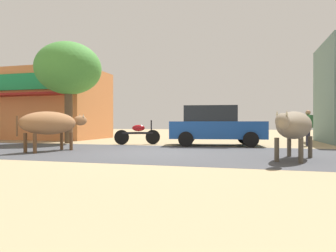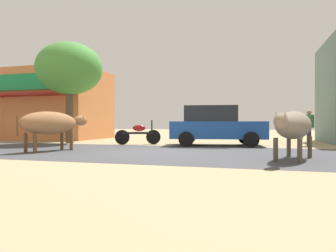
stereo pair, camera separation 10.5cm
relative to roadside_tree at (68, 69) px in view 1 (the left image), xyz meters
name	(u,v)px [view 1 (the left image)]	position (x,y,z in m)	size (l,w,h in m)	color
ground	(153,152)	(5.22, -3.31, -3.47)	(80.00, 80.00, 0.00)	tan
asphalt_road	(153,152)	(5.22, -3.31, -3.46)	(72.00, 5.65, 0.00)	#404247
storefront_left_cafe	(34,105)	(-4.87, 3.63, -1.40)	(8.76, 5.19, 4.13)	#D17D47
roadside_tree	(68,69)	(0.00, 0.00, 0.00)	(3.03, 3.03, 4.71)	brown
parked_hatchback_car	(215,125)	(6.77, 0.31, -2.62)	(4.05, 2.43, 1.64)	#194795
parked_motorcycle	(138,134)	(3.45, 0.03, -2.99)	(1.85, 0.93, 1.07)	black
cow_near_brown	(51,123)	(1.87, -3.84, -2.55)	(1.34, 2.62, 1.31)	#9A6740
cow_far_dark	(294,126)	(9.25, -4.28, -2.61)	(1.39, 2.71, 1.22)	gray
pedestrian_by_shop	(308,125)	(10.51, 1.10, -2.61)	(0.43, 0.61, 1.47)	#262633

